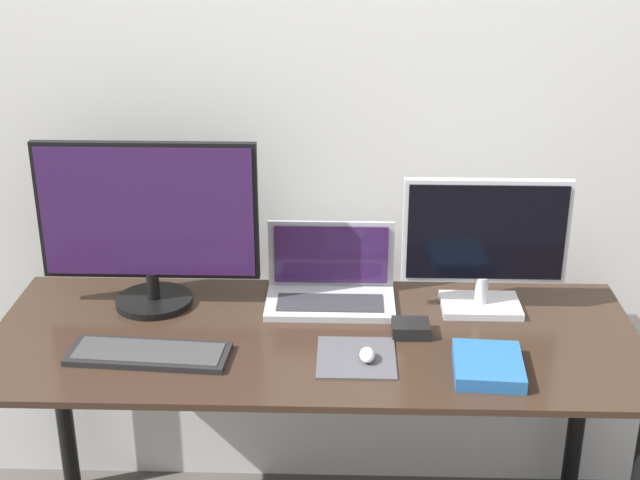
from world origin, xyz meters
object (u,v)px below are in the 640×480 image
object	(u,v)px
book	(488,366)
power_brick	(411,328)
laptop	(331,283)
keyboard	(149,354)
monitor_left	(148,223)
mouse	(367,355)
monitor_right	(485,243)

from	to	relation	value
book	power_brick	distance (m)	0.26
laptop	keyboard	distance (m)	0.57
monitor_left	mouse	xyz separation A→B (m)	(0.60, -0.31, -0.23)
keyboard	book	size ratio (longest dim) A/B	1.95
monitor_left	keyboard	bearing A→B (deg)	-81.11
keyboard	power_brick	xyz separation A→B (m)	(0.67, 0.14, 0.01)
book	power_brick	world-z (taller)	same
power_brick	laptop	bearing A→B (deg)	137.11
monitor_left	keyboard	xyz separation A→B (m)	(0.05, -0.30, -0.24)
monitor_right	mouse	xyz separation A→B (m)	(-0.33, -0.31, -0.18)
monitor_right	power_brick	bearing A→B (deg)	-142.12
keyboard	book	xyz separation A→B (m)	(0.85, -0.05, 0.01)
power_brick	mouse	bearing A→B (deg)	-128.45
laptop	book	size ratio (longest dim) A/B	1.71
mouse	monitor_right	bearing A→B (deg)	43.62
keyboard	laptop	bearing A→B (deg)	36.86
monitor_left	power_brick	world-z (taller)	monitor_left
monitor_right	keyboard	distance (m)	0.95
monitor_left	book	bearing A→B (deg)	-21.16
monitor_left	laptop	distance (m)	0.54
monitor_left	monitor_right	distance (m)	0.93
laptop	power_brick	world-z (taller)	laptop
monitor_right	power_brick	xyz separation A→B (m)	(-0.21, -0.16, -0.18)
keyboard	mouse	world-z (taller)	mouse
book	monitor_right	bearing A→B (deg)	85.38
laptop	book	bearing A→B (deg)	-44.43
monitor_left	power_brick	distance (m)	0.77
monitor_left	power_brick	xyz separation A→B (m)	(0.72, -0.16, -0.23)
monitor_right	power_brick	distance (m)	0.32
monitor_left	keyboard	world-z (taller)	monitor_left
monitor_right	laptop	distance (m)	0.45
monitor_right	laptop	size ratio (longest dim) A/B	1.24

